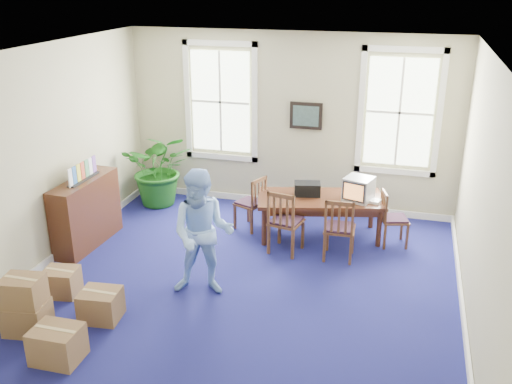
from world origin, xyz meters
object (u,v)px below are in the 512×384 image
(potted_plant, at_px, (160,168))
(chair_near_left, at_px, (286,221))
(conference_table, at_px, (320,217))
(credenza, at_px, (86,212))
(crt_tv, at_px, (359,189))
(man, at_px, (203,233))
(cardboard_boxes, at_px, (44,302))

(potted_plant, bearing_deg, chair_near_left, -25.80)
(conference_table, distance_m, potted_plant, 3.21)
(potted_plant, bearing_deg, credenza, -102.43)
(conference_table, relative_size, crt_tv, 4.46)
(potted_plant, bearing_deg, man, -55.88)
(chair_near_left, height_order, credenza, credenza)
(conference_table, relative_size, potted_plant, 1.43)
(man, distance_m, potted_plant, 3.39)
(chair_near_left, bearing_deg, cardboard_boxes, 61.23)
(conference_table, height_order, credenza, credenza)
(chair_near_left, xyz_separation_m, credenza, (-3.13, -0.60, 0.03))
(credenza, distance_m, potted_plant, 1.96)
(chair_near_left, relative_size, cardboard_boxes, 0.77)
(potted_plant, height_order, cardboard_boxes, potted_plant)
(chair_near_left, xyz_separation_m, potted_plant, (-2.71, 1.31, 0.19))
(chair_near_left, distance_m, credenza, 3.19)
(conference_table, height_order, potted_plant, potted_plant)
(crt_tv, bearing_deg, cardboard_boxes, -116.25)
(conference_table, height_order, man, man)
(man, height_order, cardboard_boxes, man)
(credenza, distance_m, cardboard_boxes, 2.38)
(conference_table, relative_size, man, 1.15)
(chair_near_left, xyz_separation_m, cardboard_boxes, (-2.37, -2.85, -0.14))
(chair_near_left, height_order, man, man)
(credenza, relative_size, potted_plant, 0.99)
(credenza, bearing_deg, potted_plant, 79.82)
(crt_tv, relative_size, potted_plant, 0.32)
(cardboard_boxes, bearing_deg, man, 40.79)
(chair_near_left, bearing_deg, conference_table, -109.94)
(man, relative_size, cardboard_boxes, 1.30)
(man, bearing_deg, conference_table, 50.16)
(man, xyz_separation_m, credenza, (-2.32, 0.90, -0.33))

